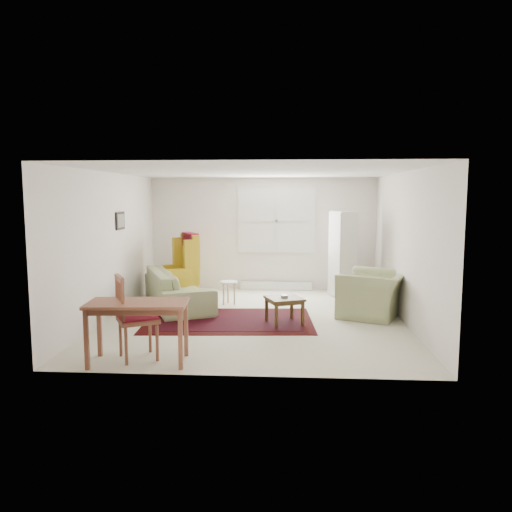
# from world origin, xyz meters

# --- Properties ---
(room) EXTENTS (5.04, 5.54, 2.51)m
(room) POSITION_xyz_m (0.02, 0.21, 1.26)
(room) COLOR beige
(room) RESTS_ON ground
(rug) EXTENTS (2.90, 1.97, 0.03)m
(rug) POSITION_xyz_m (-0.43, -0.18, 0.01)
(rug) COLOR black
(rug) RESTS_ON ground
(sofa) EXTENTS (1.81, 2.57, 0.96)m
(sofa) POSITION_xyz_m (-1.53, 0.90, 0.48)
(sofa) COLOR #909A67
(sofa) RESTS_ON ground
(armchair) EXTENTS (1.45, 1.53, 0.94)m
(armchair) POSITION_xyz_m (2.06, 0.32, 0.47)
(armchair) COLOR #909A67
(armchair) RESTS_ON ground
(wingback_chair) EXTENTS (1.11, 1.09, 1.34)m
(wingback_chair) POSITION_xyz_m (-1.77, 1.66, 0.67)
(wingback_chair) COLOR gold
(wingback_chair) RESTS_ON ground
(coffee_table) EXTENTS (0.71, 0.71, 0.45)m
(coffee_table) POSITION_xyz_m (0.51, -0.30, 0.22)
(coffee_table) COLOR #443015
(coffee_table) RESTS_ON ground
(stool) EXTENTS (0.43, 0.43, 0.46)m
(stool) POSITION_xyz_m (-0.58, 1.11, 0.23)
(stool) COLOR white
(stool) RESTS_ON ground
(cabinet) EXTENTS (0.54, 0.78, 1.79)m
(cabinet) POSITION_xyz_m (1.69, 1.92, 0.89)
(cabinet) COLOR silver
(cabinet) RESTS_ON ground
(desk) EXTENTS (1.28, 0.71, 0.78)m
(desk) POSITION_xyz_m (-1.32, -2.35, 0.39)
(desk) COLOR brown
(desk) RESTS_ON ground
(desk_chair) EXTENTS (0.65, 0.65, 1.10)m
(desk_chair) POSITION_xyz_m (-1.37, -2.20, 0.55)
(desk_chair) COLOR brown
(desk_chair) RESTS_ON ground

